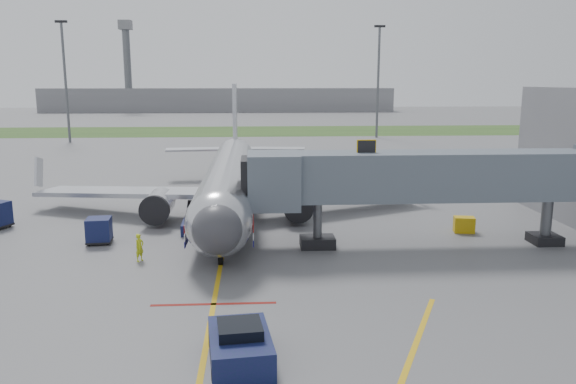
{
  "coord_description": "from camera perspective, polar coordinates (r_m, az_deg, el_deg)",
  "views": [
    {
      "loc": [
        2.05,
        -29.42,
        10.49
      ],
      "look_at": [
        4.24,
        7.21,
        3.2
      ],
      "focal_mm": 35.0,
      "sensor_mm": 36.0,
      "label": 1
    }
  ],
  "objects": [
    {
      "name": "ground",
      "position": [
        31.31,
        -7.05,
        -8.43
      ],
      "size": [
        400.0,
        400.0,
        0.0
      ],
      "primitive_type": "plane",
      "color": "#565659",
      "rests_on": "ground"
    },
    {
      "name": "grass_strip",
      "position": [
        119.9,
        -4.42,
        6.19
      ],
      "size": [
        300.0,
        25.0,
        0.01
      ],
      "primitive_type": "cube",
      "color": "#2D4C1E",
      "rests_on": "ground"
    },
    {
      "name": "apron_markings",
      "position": [
        24.48,
        -8.14,
        -14.25
      ],
      "size": [
        21.52,
        50.0,
        0.01
      ],
      "color": "gold",
      "rests_on": "ground"
    },
    {
      "name": "airliner",
      "position": [
        45.4,
        -5.96,
        1.22
      ],
      "size": [
        32.1,
        35.67,
        10.25
      ],
      "color": "silver",
      "rests_on": "ground"
    },
    {
      "name": "jet_bridge",
      "position": [
        36.58,
        13.82,
        1.43
      ],
      "size": [
        25.3,
        4.0,
        6.9
      ],
      "color": "slate",
      "rests_on": "ground"
    },
    {
      "name": "light_mast_left",
      "position": [
        104.46,
        -21.68,
        10.62
      ],
      "size": [
        2.0,
        0.44,
        20.4
      ],
      "color": "#595B60",
      "rests_on": "ground"
    },
    {
      "name": "light_mast_right",
      "position": [
        106.92,
        9.15,
        11.25
      ],
      "size": [
        2.0,
        0.44,
        20.4
      ],
      "color": "#595B60",
      "rests_on": "ground"
    },
    {
      "name": "distant_terminal",
      "position": [
        199.89,
        -6.97,
        9.3
      ],
      "size": [
        120.0,
        14.0,
        8.0
      ],
      "primitive_type": "cube",
      "color": "slate",
      "rests_on": "ground"
    },
    {
      "name": "control_tower",
      "position": [
        199.04,
        -16.03,
        12.78
      ],
      "size": [
        4.0,
        4.0,
        30.0
      ],
      "color": "#595B60",
      "rests_on": "ground"
    },
    {
      "name": "pushback_tug",
      "position": [
        22.06,
        -4.9,
        -15.32
      ],
      "size": [
        2.67,
        3.94,
        1.54
      ],
      "color": "#0D1C39",
      "rests_on": "ground"
    },
    {
      "name": "baggage_cart_c",
      "position": [
        38.85,
        -18.64,
        -3.72
      ],
      "size": [
        1.71,
        1.71,
        1.69
      ],
      "color": "#0D1C39",
      "rests_on": "ground"
    },
    {
      "name": "belt_loader",
      "position": [
        40.42,
        -9.8,
        -3.32
      ],
      "size": [
        1.27,
        3.73,
        1.81
      ],
      "color": "#0D1C39",
      "rests_on": "ground"
    },
    {
      "name": "ground_power_cart",
      "position": [
        41.41,
        17.45,
        -3.19
      ],
      "size": [
        1.53,
        1.16,
        1.11
      ],
      "color": "gold",
      "rests_on": "ground"
    },
    {
      "name": "ramp_worker",
      "position": [
        34.38,
        -14.85,
        -5.47
      ],
      "size": [
        0.67,
        0.72,
        1.66
      ],
      "primitive_type": "imported",
      "rotation": [
        0.0,
        0.0,
        0.98
      ],
      "color": "#B8CC18",
      "rests_on": "ground"
    }
  ]
}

